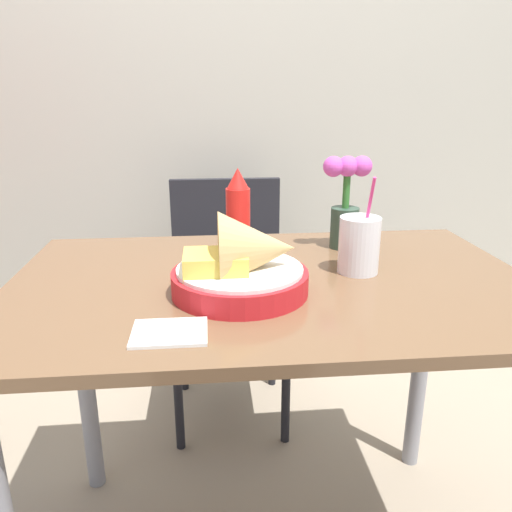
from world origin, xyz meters
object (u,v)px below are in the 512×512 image
(chair_far_window, at_px, (228,279))
(ketchup_bottle, at_px, (238,214))
(food_basket, at_px, (246,266))
(drink_cup, at_px, (359,247))
(flower_vase, at_px, (346,201))

(chair_far_window, relative_size, ketchup_bottle, 3.98)
(chair_far_window, distance_m, ketchup_bottle, 0.66)
(chair_far_window, bearing_deg, food_basket, -89.35)
(food_basket, relative_size, ketchup_bottle, 1.27)
(ketchup_bottle, height_order, drink_cup, drink_cup)
(ketchup_bottle, bearing_deg, food_basket, -90.12)
(food_basket, xyz_separation_m, flower_vase, (0.28, 0.28, 0.06))
(food_basket, distance_m, flower_vase, 0.40)
(drink_cup, bearing_deg, food_basket, -159.35)
(food_basket, height_order, ketchup_bottle, ketchup_bottle)
(food_basket, distance_m, drink_cup, 0.28)
(food_basket, xyz_separation_m, ketchup_bottle, (0.00, 0.24, 0.05))
(chair_far_window, relative_size, flower_vase, 3.65)
(chair_far_window, bearing_deg, ketchup_bottle, -89.02)
(food_basket, bearing_deg, chair_far_window, 90.65)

